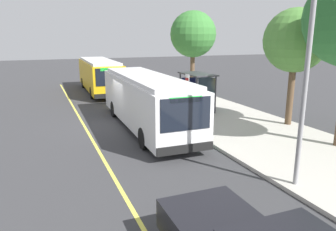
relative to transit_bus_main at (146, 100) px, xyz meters
The scene contains 11 objects.
ground_plane 2.35m from the transit_bus_main, 143.71° to the right, with size 120.00×120.00×0.00m, color #38383A.
sidewalk_curb 5.40m from the transit_bus_main, 105.38° to the left, with size 44.00×6.40×0.15m, color #B7B2A8.
lane_stripe_center 3.84m from the transit_bus_main, 113.17° to the right, with size 36.00×0.14×0.01m, color #E0D64C.
transit_bus_main is the anchor object (origin of this frame).
transit_bus_second 13.12m from the transit_bus_main, behind, with size 10.64×2.88×2.95m.
bus_shelter 5.20m from the transit_bus_main, 119.29° to the left, with size 2.90×1.60×2.48m.
waiting_bench 4.98m from the transit_bus_main, 115.21° to the left, with size 1.60×0.48×0.95m.
route_sign_post 2.42m from the transit_bus_main, 83.85° to the left, with size 0.44×0.08×2.80m.
street_tree_upstreet 8.62m from the transit_bus_main, 69.41° to the left, with size 3.42×3.42×6.35m.
street_tree_downstreet 10.46m from the transit_bus_main, 138.55° to the left, with size 3.71×3.71×6.90m.
utility_pole 9.35m from the transit_bus_main, 14.36° to the left, with size 0.16×0.16×6.40m, color gray.
Camera 1 is at (17.81, -4.45, 4.97)m, focal length 34.13 mm.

